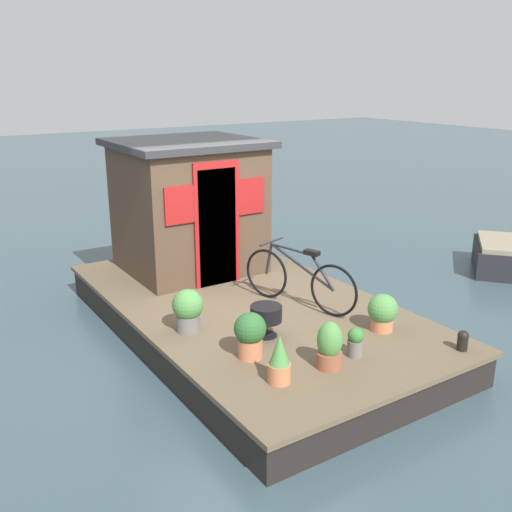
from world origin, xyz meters
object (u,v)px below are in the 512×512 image
object	(u,v)px
potted_plant_geranium	(188,309)
charcoal_grill	(266,315)
potted_plant_ivy	(355,342)
potted_plant_basil	(330,346)
bicycle	(299,279)
houseboat_cabin	(189,205)
mooring_bollard	(463,340)
potted_plant_fern	(250,334)
potted_plant_succulent	(279,360)
potted_plant_rosemary	(383,312)

from	to	relation	value
potted_plant_geranium	charcoal_grill	world-z (taller)	potted_plant_geranium
potted_plant_ivy	potted_plant_basil	bearing A→B (deg)	96.16
bicycle	charcoal_grill	xyz separation A→B (m)	(-0.54, 0.88, -0.11)
houseboat_cabin	mooring_bollard	distance (m)	4.51
bicycle	potted_plant_geranium	size ratio (longest dim) A/B	3.18
bicycle	potted_plant_fern	world-z (taller)	bicycle
charcoal_grill	potted_plant_succulent	bearing A→B (deg)	153.15
potted_plant_succulent	potted_plant_fern	bearing A→B (deg)	-4.04
charcoal_grill	mooring_bollard	bearing A→B (deg)	-132.35
potted_plant_ivy	potted_plant_fern	distance (m)	1.15
potted_plant_rosemary	mooring_bollard	bearing A→B (deg)	-156.62
potted_plant_succulent	bicycle	bearing A→B (deg)	-42.27
potted_plant_geranium	charcoal_grill	bearing A→B (deg)	-131.76
potted_plant_geranium	potted_plant_succulent	bearing A→B (deg)	-172.29
houseboat_cabin	potted_plant_geranium	world-z (taller)	houseboat_cabin
houseboat_cabin	potted_plant_rosemary	world-z (taller)	houseboat_cabin
charcoal_grill	mooring_bollard	distance (m)	2.22
potted_plant_rosemary	charcoal_grill	bearing A→B (deg)	63.80
houseboat_cabin	charcoal_grill	world-z (taller)	houseboat_cabin
houseboat_cabin	mooring_bollard	size ratio (longest dim) A/B	9.01
bicycle	potted_plant_geranium	bearing A→B (deg)	86.90
potted_plant_basil	mooring_bollard	distance (m)	1.59
bicycle	potted_plant_ivy	distance (m)	1.54
potted_plant_fern	potted_plant_basil	xyz separation A→B (m)	(-0.64, -0.58, -0.04)
potted_plant_succulent	potted_plant_rosemary	bearing A→B (deg)	-78.99
potted_plant_fern	charcoal_grill	world-z (taller)	potted_plant_fern
mooring_bollard	potted_plant_rosemary	bearing A→B (deg)	23.38
houseboat_cabin	charcoal_grill	distance (m)	2.88
bicycle	mooring_bollard	bearing A→B (deg)	-159.50
bicycle	potted_plant_rosemary	size ratio (longest dim) A/B	3.65
houseboat_cabin	potted_plant_basil	world-z (taller)	houseboat_cabin
bicycle	potted_plant_succulent	size ratio (longest dim) A/B	3.25
potted_plant_ivy	mooring_bollard	bearing A→B (deg)	-116.48
bicycle	mooring_bollard	xyz separation A→B (m)	(-2.03, -0.76, -0.26)
potted_plant_rosemary	potted_plant_fern	size ratio (longest dim) A/B	0.88
potted_plant_rosemary	potted_plant_ivy	size ratio (longest dim) A/B	1.39
potted_plant_ivy	potted_plant_geranium	size ratio (longest dim) A/B	0.63
potted_plant_rosemary	mooring_bollard	distance (m)	0.96
potted_plant_fern	potted_plant_geranium	xyz separation A→B (m)	(0.98, 0.26, 0.00)
potted_plant_succulent	mooring_bollard	bearing A→B (deg)	-104.09
potted_plant_basil	houseboat_cabin	bearing A→B (deg)	-4.10
bicycle	potted_plant_fern	xyz separation A→B (m)	(-0.89, 1.32, -0.10)
potted_plant_basil	potted_plant_geranium	xyz separation A→B (m)	(1.61, 0.83, 0.04)
potted_plant_ivy	potted_plant_geranium	distance (m)	2.00
charcoal_grill	mooring_bollard	world-z (taller)	charcoal_grill
potted_plant_rosemary	charcoal_grill	distance (m)	1.41
potted_plant_fern	charcoal_grill	distance (m)	0.57
bicycle	charcoal_grill	world-z (taller)	bicycle
potted_plant_geranium	houseboat_cabin	bearing A→B (deg)	-27.44
potted_plant_fern	potted_plant_rosemary	bearing A→B (deg)	-98.98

